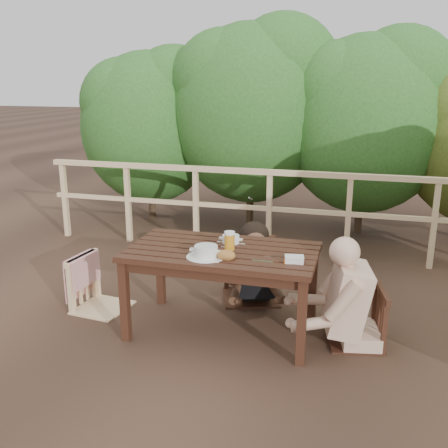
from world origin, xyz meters
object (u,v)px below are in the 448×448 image
(chair_far, at_px, (252,246))
(chair_right, at_px, (358,292))
(woman, at_px, (252,237))
(table, at_px, (222,291))
(soup_far, at_px, (231,240))
(butter_tub, at_px, (294,260))
(bread_roll, at_px, (226,255))
(diner_right, at_px, (365,257))
(chair_left, at_px, (100,261))
(tumbler, at_px, (227,256))
(soup_near, at_px, (206,252))
(beer_glass, at_px, (230,241))

(chair_far, relative_size, chair_right, 1.21)
(woman, bearing_deg, table, 64.67)
(soup_far, height_order, butter_tub, soup_far)
(table, xyz_separation_m, woman, (0.09, 0.71, 0.25))
(table, bearing_deg, chair_far, 82.83)
(bread_roll, height_order, butter_tub, bread_roll)
(chair_far, bearing_deg, diner_right, -49.25)
(table, relative_size, butter_tub, 10.65)
(table, relative_size, bread_roll, 10.60)
(table, distance_m, bread_roll, 0.45)
(woman, xyz_separation_m, soup_far, (-0.06, -0.54, 0.13))
(diner_right, height_order, soup_far, diner_right)
(chair_left, height_order, diner_right, diner_right)
(chair_far, distance_m, tumbler, 0.93)
(chair_far, height_order, bread_roll, chair_far)
(soup_far, xyz_separation_m, bread_roll, (0.07, -0.39, 0.00))
(soup_far, height_order, bread_roll, bread_roll)
(chair_right, height_order, soup_far, chair_right)
(butter_tub, bearing_deg, woman, 110.26)
(chair_left, bearing_deg, butter_tub, -91.61)
(soup_near, relative_size, tumbler, 4.06)
(soup_near, xyz_separation_m, tumbler, (0.17, -0.01, -0.01))
(bread_roll, distance_m, butter_tub, 0.51)
(diner_right, xyz_separation_m, tumbler, (-1.00, -0.30, 0.02))
(beer_glass, bearing_deg, soup_far, 101.62)
(chair_left, bearing_deg, soup_near, -99.36)
(table, relative_size, beer_glass, 9.24)
(table, xyz_separation_m, soup_far, (0.02, 0.18, 0.39))
(table, distance_m, butter_tub, 0.72)
(butter_tub, bearing_deg, chair_far, 110.85)
(bread_roll, relative_size, beer_glass, 0.87)
(woman, height_order, butter_tub, woman)
(butter_tub, bearing_deg, diner_right, 14.36)
(butter_tub, bearing_deg, table, 156.10)
(chair_far, bearing_deg, beer_glass, -110.83)
(chair_right, height_order, beer_glass, beer_glass)
(diner_right, xyz_separation_m, soup_far, (-1.07, 0.09, 0.02))
(chair_far, height_order, diner_right, diner_right)
(chair_far, bearing_deg, chair_left, -172.98)
(table, distance_m, diner_right, 1.16)
(soup_far, distance_m, tumbler, 0.40)
(chair_left, bearing_deg, tumbler, -97.70)
(woman, bearing_deg, chair_left, 7.77)
(tumbler, bearing_deg, diner_right, 16.85)
(woman, xyz_separation_m, beer_glass, (-0.03, -0.71, 0.17))
(chair_far, xyz_separation_m, diner_right, (1.01, -0.60, 0.20))
(diner_right, xyz_separation_m, beer_glass, (-1.04, -0.08, 0.06))
(table, relative_size, woman, 1.25)
(chair_left, distance_m, soup_near, 1.17)
(chair_left, distance_m, tumbler, 1.33)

